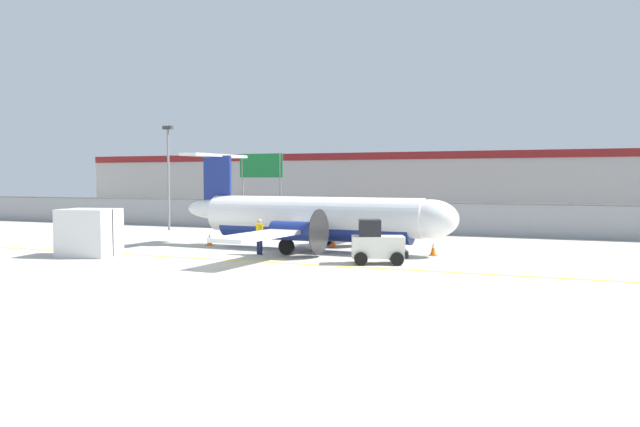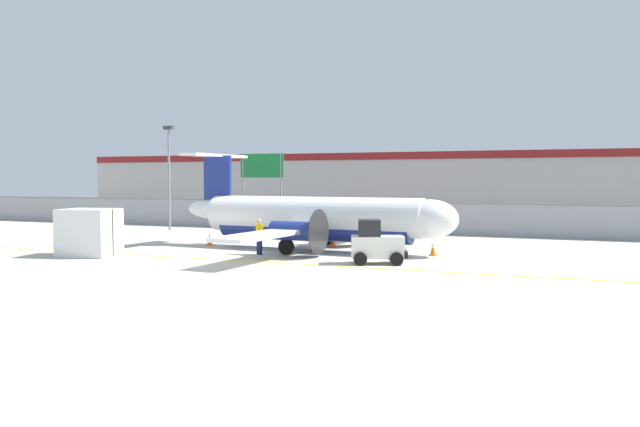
{
  "view_description": "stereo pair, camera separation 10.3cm",
  "coord_description": "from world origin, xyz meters",
  "px_view_note": "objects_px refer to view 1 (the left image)",
  "views": [
    {
      "loc": [
        12.46,
        -21.99,
        3.6
      ],
      "look_at": [
        0.63,
        7.98,
        1.8
      ],
      "focal_mm": 35.0,
      "sensor_mm": 36.0,
      "label": 1
    },
    {
      "loc": [
        12.56,
        -21.95,
        3.6
      ],
      "look_at": [
        0.63,
        7.98,
        1.8
      ],
      "focal_mm": 35.0,
      "sensor_mm": 36.0,
      "label": 2
    }
  ],
  "objects_px": {
    "traffic_cone_far_left": "(333,242)",
    "parked_car_2": "(362,207)",
    "highway_sign": "(261,172)",
    "traffic_cone_far_right": "(433,249)",
    "ground_crew_worker": "(260,235)",
    "parked_car_4": "(434,214)",
    "parked_car_5": "(465,214)",
    "parked_car_1": "(276,210)",
    "baggage_tug": "(377,244)",
    "parked_car_0": "(278,205)",
    "apron_light_pole": "(168,169)",
    "commuter_airplane": "(318,219)",
    "parked_car_3": "(371,212)",
    "parked_car_6": "(527,218)",
    "cargo_container": "(89,232)",
    "parked_car_7": "(584,214)",
    "traffic_cone_near_right": "(210,240)",
    "traffic_cone_near_left": "(314,246)"
  },
  "relations": [
    {
      "from": "traffic_cone_far_left",
      "to": "parked_car_2",
      "type": "xyz_separation_m",
      "value": [
        -7.27,
        27.56,
        0.58
      ]
    },
    {
      "from": "parked_car_2",
      "to": "highway_sign",
      "type": "relative_size",
      "value": 0.8
    },
    {
      "from": "traffic_cone_far_left",
      "to": "traffic_cone_far_right",
      "type": "height_order",
      "value": "same"
    },
    {
      "from": "ground_crew_worker",
      "to": "parked_car_2",
      "type": "height_order",
      "value": "same"
    },
    {
      "from": "traffic_cone_far_right",
      "to": "parked_car_4",
      "type": "distance_m",
      "value": 19.59
    },
    {
      "from": "parked_car_4",
      "to": "parked_car_5",
      "type": "xyz_separation_m",
      "value": [
        2.23,
        0.85,
        0.0
      ]
    },
    {
      "from": "traffic_cone_far_right",
      "to": "parked_car_1",
      "type": "relative_size",
      "value": 0.15
    },
    {
      "from": "baggage_tug",
      "to": "parked_car_1",
      "type": "distance_m",
      "value": 27.59
    },
    {
      "from": "parked_car_0",
      "to": "parked_car_1",
      "type": "bearing_deg",
      "value": -58.02
    },
    {
      "from": "baggage_tug",
      "to": "apron_light_pole",
      "type": "bearing_deg",
      "value": 127.99
    },
    {
      "from": "parked_car_1",
      "to": "parked_car_5",
      "type": "bearing_deg",
      "value": -179.26
    },
    {
      "from": "parked_car_1",
      "to": "commuter_airplane",
      "type": "bearing_deg",
      "value": 118.26
    },
    {
      "from": "traffic_cone_far_right",
      "to": "parked_car_0",
      "type": "relative_size",
      "value": 0.15
    },
    {
      "from": "parked_car_3",
      "to": "parked_car_6",
      "type": "bearing_deg",
      "value": -20.84
    },
    {
      "from": "cargo_container",
      "to": "parked_car_3",
      "type": "distance_m",
      "value": 26.78
    },
    {
      "from": "traffic_cone_far_left",
      "to": "parked_car_2",
      "type": "distance_m",
      "value": 28.51
    },
    {
      "from": "parked_car_7",
      "to": "cargo_container",
      "type": "bearing_deg",
      "value": 45.47
    },
    {
      "from": "parked_car_6",
      "to": "parked_car_7",
      "type": "relative_size",
      "value": 0.97
    },
    {
      "from": "parked_car_1",
      "to": "traffic_cone_far_right",
      "type": "bearing_deg",
      "value": 129.43
    },
    {
      "from": "traffic_cone_far_left",
      "to": "highway_sign",
      "type": "distance_m",
      "value": 16.3
    },
    {
      "from": "parked_car_2",
      "to": "baggage_tug",
      "type": "bearing_deg",
      "value": 116.43
    },
    {
      "from": "ground_crew_worker",
      "to": "traffic_cone_far_left",
      "type": "bearing_deg",
      "value": -179.9
    },
    {
      "from": "cargo_container",
      "to": "apron_light_pole",
      "type": "height_order",
      "value": "apron_light_pole"
    },
    {
      "from": "baggage_tug",
      "to": "traffic_cone_far_left",
      "type": "xyz_separation_m",
      "value": [
        -3.83,
        5.07,
        -0.54
      ]
    },
    {
      "from": "parked_car_4",
      "to": "ground_crew_worker",
      "type": "bearing_deg",
      "value": 81.12
    },
    {
      "from": "traffic_cone_near_right",
      "to": "apron_light_pole",
      "type": "xyz_separation_m",
      "value": [
        -7.97,
        7.64,
        3.99
      ]
    },
    {
      "from": "traffic_cone_far_right",
      "to": "apron_light_pole",
      "type": "height_order",
      "value": "apron_light_pole"
    },
    {
      "from": "parked_car_5",
      "to": "parked_car_6",
      "type": "xyz_separation_m",
      "value": [
        4.76,
        -3.46,
        0.0
      ]
    },
    {
      "from": "traffic_cone_near_left",
      "to": "parked_car_1",
      "type": "height_order",
      "value": "parked_car_1"
    },
    {
      "from": "traffic_cone_far_right",
      "to": "parked_car_7",
      "type": "bearing_deg",
      "value": 72.62
    },
    {
      "from": "parked_car_0",
      "to": "highway_sign",
      "type": "relative_size",
      "value": 0.8
    },
    {
      "from": "cargo_container",
      "to": "traffic_cone_near_left",
      "type": "height_order",
      "value": "cargo_container"
    },
    {
      "from": "baggage_tug",
      "to": "parked_car_0",
      "type": "xyz_separation_m",
      "value": [
        -19.73,
        31.9,
        0.04
      ]
    },
    {
      "from": "traffic_cone_far_left",
      "to": "parked_car_3",
      "type": "height_order",
      "value": "parked_car_3"
    },
    {
      "from": "ground_crew_worker",
      "to": "parked_car_6",
      "type": "relative_size",
      "value": 0.4
    },
    {
      "from": "baggage_tug",
      "to": "traffic_cone_far_right",
      "type": "relative_size",
      "value": 4.01
    },
    {
      "from": "ground_crew_worker",
      "to": "traffic_cone_near_right",
      "type": "bearing_deg",
      "value": -91.08
    },
    {
      "from": "traffic_cone_far_left",
      "to": "parked_car_1",
      "type": "distance_m",
      "value": 21.25
    },
    {
      "from": "commuter_airplane",
      "to": "parked_car_1",
      "type": "relative_size",
      "value": 3.76
    },
    {
      "from": "parked_car_4",
      "to": "parked_car_0",
      "type": "bearing_deg",
      "value": -25.54
    },
    {
      "from": "cargo_container",
      "to": "highway_sign",
      "type": "height_order",
      "value": "highway_sign"
    },
    {
      "from": "parked_car_1",
      "to": "apron_light_pole",
      "type": "bearing_deg",
      "value": 73.52
    },
    {
      "from": "parked_car_3",
      "to": "highway_sign",
      "type": "height_order",
      "value": "highway_sign"
    },
    {
      "from": "apron_light_pole",
      "to": "parked_car_0",
      "type": "bearing_deg",
      "value": 93.67
    },
    {
      "from": "parked_car_4",
      "to": "parked_car_6",
      "type": "bearing_deg",
      "value": 161.17
    },
    {
      "from": "cargo_container",
      "to": "highway_sign",
      "type": "distance_m",
      "value": 19.7
    },
    {
      "from": "traffic_cone_near_left",
      "to": "traffic_cone_near_right",
      "type": "distance_m",
      "value": 6.39
    },
    {
      "from": "parked_car_2",
      "to": "parked_car_7",
      "type": "xyz_separation_m",
      "value": [
        19.82,
        -6.54,
        0.0
      ]
    },
    {
      "from": "commuter_airplane",
      "to": "parked_car_3",
      "type": "xyz_separation_m",
      "value": [
        -3.29,
        20.14,
        -0.71
      ]
    },
    {
      "from": "traffic_cone_far_right",
      "to": "parked_car_0",
      "type": "height_order",
      "value": "parked_car_0"
    }
  ]
}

